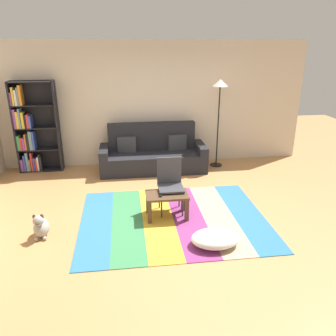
{
  "coord_description": "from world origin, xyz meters",
  "views": [
    {
      "loc": [
        -0.7,
        -4.89,
        2.65
      ],
      "look_at": [
        0.0,
        0.35,
        0.65
      ],
      "focal_mm": 35.84,
      "sensor_mm": 36.0,
      "label": 1
    }
  ],
  "objects_px": {
    "couch": "(153,155)",
    "coffee_table": "(167,199)",
    "tv_remote": "(161,195)",
    "standing_lamp": "(220,95)",
    "bookshelf": "(32,130)",
    "dog": "(41,227)",
    "pouf": "(215,238)",
    "folding_chair": "(170,180)"
  },
  "relations": [
    {
      "from": "couch",
      "to": "coffee_table",
      "type": "relative_size",
      "value": 3.42
    },
    {
      "from": "tv_remote",
      "to": "standing_lamp",
      "type": "bearing_deg",
      "value": 67.64
    },
    {
      "from": "bookshelf",
      "to": "dog",
      "type": "xyz_separation_m",
      "value": [
        0.68,
        -2.79,
        -0.74
      ]
    },
    {
      "from": "dog",
      "to": "pouf",
      "type": "bearing_deg",
      "value": -13.02
    },
    {
      "from": "pouf",
      "to": "couch",
      "type": "bearing_deg",
      "value": 100.71
    },
    {
      "from": "coffee_table",
      "to": "couch",
      "type": "bearing_deg",
      "value": 90.66
    },
    {
      "from": "dog",
      "to": "bookshelf",
      "type": "bearing_deg",
      "value": 103.79
    },
    {
      "from": "couch",
      "to": "dog",
      "type": "distance_m",
      "value": 3.12
    },
    {
      "from": "couch",
      "to": "standing_lamp",
      "type": "height_order",
      "value": "standing_lamp"
    },
    {
      "from": "couch",
      "to": "bookshelf",
      "type": "relative_size",
      "value": 1.18
    },
    {
      "from": "coffee_table",
      "to": "standing_lamp",
      "type": "relative_size",
      "value": 0.35
    },
    {
      "from": "pouf",
      "to": "folding_chair",
      "type": "xyz_separation_m",
      "value": [
        -0.47,
        1.13,
        0.42
      ]
    },
    {
      "from": "couch",
      "to": "pouf",
      "type": "height_order",
      "value": "couch"
    },
    {
      "from": "tv_remote",
      "to": "dog",
      "type": "bearing_deg",
      "value": -158.94
    },
    {
      "from": "tv_remote",
      "to": "pouf",
      "type": "bearing_deg",
      "value": -41.25
    },
    {
      "from": "couch",
      "to": "tv_remote",
      "type": "relative_size",
      "value": 15.07
    },
    {
      "from": "bookshelf",
      "to": "tv_remote",
      "type": "relative_size",
      "value": 12.77
    },
    {
      "from": "standing_lamp",
      "to": "folding_chair",
      "type": "height_order",
      "value": "standing_lamp"
    },
    {
      "from": "tv_remote",
      "to": "bookshelf",
      "type": "bearing_deg",
      "value": 146.08
    },
    {
      "from": "coffee_table",
      "to": "dog",
      "type": "xyz_separation_m",
      "value": [
        -1.87,
        -0.33,
        -0.16
      ]
    },
    {
      "from": "coffee_table",
      "to": "folding_chair",
      "type": "distance_m",
      "value": 0.33
    },
    {
      "from": "coffee_table",
      "to": "pouf",
      "type": "relative_size",
      "value": 0.98
    },
    {
      "from": "coffee_table",
      "to": "pouf",
      "type": "xyz_separation_m",
      "value": [
        0.55,
        -0.89,
        -0.21
      ]
    },
    {
      "from": "folding_chair",
      "to": "bookshelf",
      "type": "bearing_deg",
      "value": 154.32
    },
    {
      "from": "pouf",
      "to": "bookshelf",
      "type": "bearing_deg",
      "value": 132.87
    },
    {
      "from": "bookshelf",
      "to": "standing_lamp",
      "type": "bearing_deg",
      "value": -3.19
    },
    {
      "from": "dog",
      "to": "couch",
      "type": "bearing_deg",
      "value": 53.63
    },
    {
      "from": "pouf",
      "to": "standing_lamp",
      "type": "relative_size",
      "value": 0.35
    },
    {
      "from": "dog",
      "to": "folding_chair",
      "type": "xyz_separation_m",
      "value": [
        1.95,
        0.57,
        0.37
      ]
    },
    {
      "from": "couch",
      "to": "standing_lamp",
      "type": "distance_m",
      "value": 1.92
    },
    {
      "from": "couch",
      "to": "folding_chair",
      "type": "distance_m",
      "value": 1.95
    },
    {
      "from": "coffee_table",
      "to": "tv_remote",
      "type": "xyz_separation_m",
      "value": [
        -0.1,
        -0.03,
        0.1
      ]
    },
    {
      "from": "pouf",
      "to": "tv_remote",
      "type": "distance_m",
      "value": 1.12
    },
    {
      "from": "couch",
      "to": "pouf",
      "type": "xyz_separation_m",
      "value": [
        0.58,
        -3.07,
        -0.22
      ]
    },
    {
      "from": "coffee_table",
      "to": "standing_lamp",
      "type": "distance_m",
      "value": 2.94
    },
    {
      "from": "dog",
      "to": "standing_lamp",
      "type": "distance_m",
      "value": 4.42
    },
    {
      "from": "folding_chair",
      "to": "standing_lamp",
      "type": "bearing_deg",
      "value": 70.56
    },
    {
      "from": "standing_lamp",
      "to": "pouf",
      "type": "bearing_deg",
      "value": -105.5
    },
    {
      "from": "dog",
      "to": "folding_chair",
      "type": "height_order",
      "value": "folding_chair"
    },
    {
      "from": "dog",
      "to": "folding_chair",
      "type": "relative_size",
      "value": 0.44
    },
    {
      "from": "couch",
      "to": "bookshelf",
      "type": "xyz_separation_m",
      "value": [
        -2.53,
        0.28,
        0.56
      ]
    },
    {
      "from": "bookshelf",
      "to": "couch",
      "type": "bearing_deg",
      "value": -6.39
    }
  ]
}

